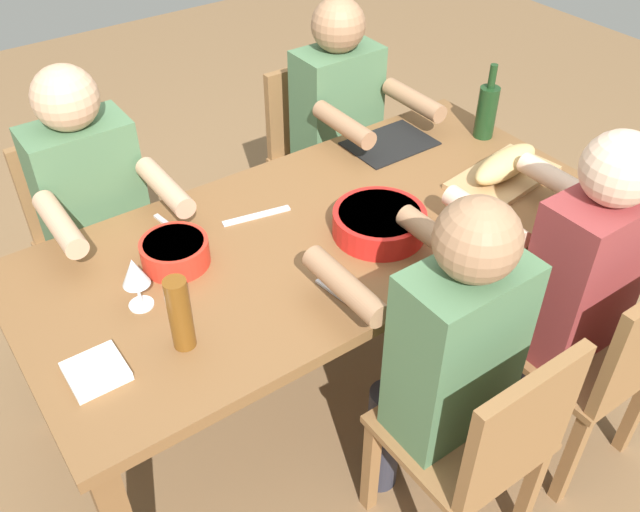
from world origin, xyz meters
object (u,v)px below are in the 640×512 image
Objects in this scene: chair_near_left at (317,150)px; diner_near_right at (97,209)px; dining_table at (320,249)px; diner_far_center at (445,348)px; cutting_board at (503,177)px; wine_bottle at (487,110)px; chair_near_right at (91,232)px; serving_bowl_greens at (175,251)px; chair_far_center at (482,443)px; chair_far_left at (604,359)px; diner_near_left at (343,123)px; wine_glass at (135,275)px; napkin_stack at (96,371)px; beer_bottle at (180,314)px; serving_bowl_fruit at (379,221)px; bread_loaf at (506,164)px; diner_far_left at (572,274)px.

diner_near_right reaches higher than chair_near_left.
dining_table is 0.58m from diner_far_center.
wine_bottle reaches higher than cutting_board.
chair_near_right is 0.72m from serving_bowl_greens.
serving_bowl_greens is (0.45, -0.11, 0.13)m from dining_table.
diner_far_center is at bearing -90.00° from chair_far_center.
cutting_board is at bearing 57.18° from wine_bottle.
diner_near_right reaches higher than cutting_board.
chair_far_center is 1.00× the size of chair_near_right.
diner_near_right is at bearing -52.00° from chair_far_left.
diner_near_left is at bearing -111.34° from chair_far_center.
wine_glass reaches higher than chair_near_right.
diner_far_center is at bearing 111.34° from chair_near_right.
chair_near_left is 2.93× the size of wine_bottle.
napkin_stack is at bearing 10.10° from wine_bottle.
dining_table is at bearing -11.10° from cutting_board.
cutting_board is (-1.14, 0.25, -0.04)m from serving_bowl_greens.
chair_near_left is 1.42m from wine_glass.
beer_bottle reaches higher than chair_far_center.
bread_loaf reaches higher than serving_bowl_fruit.
diner_far_left is 4.14× the size of wine_bottle.
napkin_stack is at bearing 35.09° from chair_near_left.
bread_loaf is (-0.69, -0.45, 0.11)m from diner_far_center.
chair_near_left is 1.00× the size of chair_near_right.
serving_bowl_fruit reaches higher than cutting_board.
beer_bottle is at bearing 99.26° from wine_glass.
diner_near_right is at bearing -80.52° from serving_bowl_greens.
dining_table is 1.60× the size of diner_near_right.
chair_far_center is 0.72m from serving_bowl_fruit.
diner_far_center is at bearing 73.09° from serving_bowl_fruit.
wine_bottle is (-0.17, -0.26, 0.04)m from bread_loaf.
chair_far_left is at bearing 121.14° from serving_bowl_fruit.
napkin_stack is at bearing -27.04° from diner_far_center.
wine_bottle is at bearing -167.05° from beer_bottle.
serving_bowl_greens is at bearing -141.70° from napkin_stack.
chair_near_right is at bearing -93.05° from beer_bottle.
dining_table is 0.72m from bread_loaf.
cutting_board is at bearing 149.50° from diner_near_right.
beer_bottle is (0.05, 0.97, 0.37)m from chair_near_right.
serving_bowl_greens reaches higher than dining_table.
serving_bowl_fruit is (-0.67, 0.89, 0.30)m from chair_near_right.
diner_far_left is at bearing 64.71° from wine_bottle.
serving_bowl_fruit is 0.63m from serving_bowl_greens.
bread_loaf is 2.29× the size of napkin_stack.
chair_near_right is at bearing -52.00° from diner_far_left.
chair_near_right is at bearing -9.89° from diner_near_left.
serving_bowl_fruit is 0.73× the size of cutting_board.
serving_bowl_greens is 0.64× the size of bread_loaf.
diner_far_center is at bearing 114.33° from diner_near_right.
diner_far_left reaches higher than bread_loaf.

